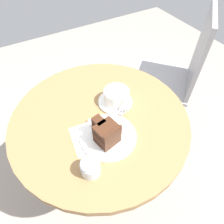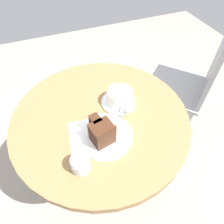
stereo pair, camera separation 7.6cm
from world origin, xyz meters
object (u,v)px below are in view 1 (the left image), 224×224
saucer (115,102)px  cake_slice (106,133)px  napkin (93,136)px  cake_plate (108,136)px  sugar_pot (90,167)px  coffee_cup (117,96)px  cafe_chair (178,72)px  fork (95,130)px  teaspoon (124,108)px

saucer → cake_slice: bearing=-40.2°
saucer → napkin: size_ratio=0.92×
saucer → napkin: (0.11, -0.16, -0.00)m
saucer → cake_plate: 0.18m
cake_plate → sugar_pot: 0.15m
napkin → sugar_pot: (0.12, -0.07, 0.03)m
cake_plate → napkin: bearing=-124.0°
coffee_cup → cafe_chair: cafe_chair is taller
saucer → fork: (0.10, -0.14, 0.01)m
napkin → cafe_chair: size_ratio=0.16×
teaspoon → cafe_chair: 0.66m
napkin → sugar_pot: size_ratio=2.31×
napkin → sugar_pot: sugar_pot is taller
teaspoon → cake_slice: size_ratio=0.87×
coffee_cup → fork: 0.18m
saucer → napkin: bearing=-55.9°
saucer → cafe_chair: (-0.19, 0.59, -0.20)m
fork → napkin: bearing=132.4°
saucer → cafe_chair: cafe_chair is taller
fork → cafe_chair: size_ratio=0.16×
saucer → cafe_chair: bearing=107.8°
cake_plate → cafe_chair: size_ratio=0.22×
coffee_cup → saucer: bearing=-127.8°
teaspoon → cake_plate: 0.15m
cake_plate → fork: (-0.04, -0.03, 0.01)m
cafe_chair → coffee_cup: bearing=-23.0°
coffee_cup → fork: bearing=-57.8°
fork → cake_plate: bearing=-136.2°
fork → teaspoon: bearing=-65.5°
cake_slice → cake_plate: bearing=128.0°
teaspoon → napkin: 0.18m
cake_plate → saucer: bearing=141.1°
sugar_pot → cake_slice: bearing=127.7°
cafe_chair → cake_plate: bearing=-16.2°
napkin → sugar_pot: bearing=-29.2°
napkin → fork: bearing=123.9°
teaspoon → cake_slice: cake_slice is taller
cake_plate → cafe_chair: 0.80m
fork → sugar_pot: bearing=156.0°
sugar_pot → coffee_cup: bearing=134.1°
saucer → cake_plate: cake_plate is taller
coffee_cup → cake_plate: bearing=-40.9°
coffee_cup → teaspoon: 0.06m
cake_slice → fork: 0.07m
saucer → coffee_cup: 0.03m
teaspoon → cake_plate: teaspoon is taller
cake_slice → fork: size_ratio=0.68×
cake_slice → napkin: (-0.04, -0.03, -0.05)m
teaspoon → cake_plate: size_ratio=0.45×
cake_slice → cafe_chair: (-0.34, 0.72, -0.25)m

